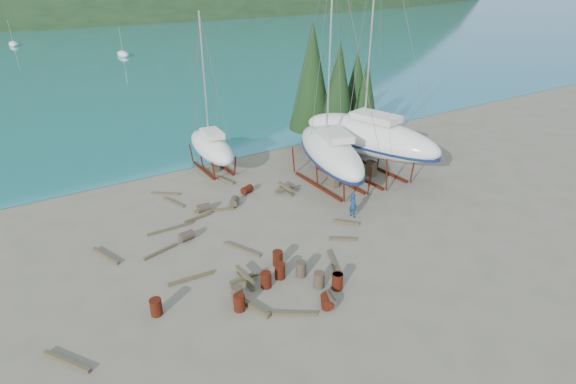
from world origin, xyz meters
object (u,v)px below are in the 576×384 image
large_sailboat_near (331,151)px  worker (353,205)px  small_sailboat_shore (211,146)px  large_sailboat_far (369,136)px

large_sailboat_near → worker: size_ratio=9.95×
small_sailboat_shore → large_sailboat_near: bearing=-45.8°
large_sailboat_near → worker: bearing=-92.9°
large_sailboat_near → small_sailboat_shore: size_ratio=1.37×
large_sailboat_near → worker: 5.78m
small_sailboat_shore → worker: size_ratio=7.26×
large_sailboat_far → small_sailboat_shore: large_sailboat_far is taller
small_sailboat_shore → worker: small_sailboat_shore is taller
large_sailboat_far → small_sailboat_shore: bearing=130.2°
large_sailboat_far → small_sailboat_shore: 13.02m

